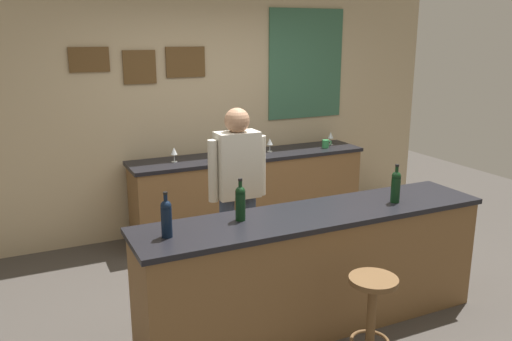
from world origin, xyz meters
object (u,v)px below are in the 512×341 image
(wine_bottle_c, at_px, (396,186))
(wine_glass_d, at_px, (331,136))
(wine_bottle_a, at_px, (166,217))
(wine_glass_a, at_px, (174,152))
(bar_stool, at_px, (372,308))
(coffee_mug, at_px, (326,144))
(wine_bottle_b, at_px, (240,202))
(wine_glass_b, at_px, (237,147))
(bartender, at_px, (238,188))
(wine_glass_c, at_px, (270,142))

(wine_bottle_c, distance_m, wine_glass_d, 2.32)
(wine_bottle_a, bearing_deg, wine_bottle_c, -1.84)
(wine_glass_a, xyz_separation_m, wine_glass_d, (1.97, 0.05, 0.00))
(wine_glass_a, bearing_deg, bar_stool, -79.77)
(wine_bottle_a, relative_size, coffee_mug, 2.45)
(wine_bottle_b, height_order, wine_bottle_c, same)
(wine_bottle_b, relative_size, wine_glass_b, 1.97)
(wine_bottle_b, height_order, wine_glass_a, wine_bottle_b)
(bar_stool, height_order, wine_glass_b, wine_glass_b)
(wine_bottle_a, bearing_deg, bartender, 42.85)
(bar_stool, bearing_deg, wine_bottle_c, 42.84)
(wine_bottle_b, relative_size, coffee_mug, 2.45)
(wine_glass_c, bearing_deg, wine_glass_d, 2.19)
(wine_glass_d, bearing_deg, wine_glass_c, -177.81)
(bar_stool, bearing_deg, bartender, 102.68)
(wine_bottle_a, relative_size, wine_bottle_c, 1.00)
(coffee_mug, bearing_deg, bar_stool, -116.62)
(bar_stool, distance_m, coffee_mug, 3.00)
(wine_bottle_b, relative_size, wine_glass_a, 1.97)
(wine_bottle_a, xyz_separation_m, wine_glass_c, (1.80, 2.07, -0.05))
(wine_glass_a, bearing_deg, bartender, -82.58)
(wine_glass_c, bearing_deg, wine_bottle_c, -89.41)
(wine_bottle_a, xyz_separation_m, wine_glass_b, (1.37, 2.01, -0.05))
(wine_bottle_b, height_order, wine_glass_c, wine_bottle_b)
(wine_glass_a, bearing_deg, wine_glass_b, -4.25)
(bartender, distance_m, coffee_mug, 2.04)
(wine_glass_a, xyz_separation_m, wine_glass_c, (1.13, 0.01, 0.00))
(wine_bottle_b, xyz_separation_m, wine_glass_b, (0.81, 1.92, -0.05))
(wine_glass_a, height_order, wine_glass_b, same)
(wine_glass_c, bearing_deg, bartender, -126.57)
(bartender, bearing_deg, bar_stool, -77.32)
(wine_bottle_b, bearing_deg, wine_glass_d, 44.15)
(wine_glass_b, xyz_separation_m, coffee_mug, (1.12, -0.03, -0.06))
(wine_glass_a, relative_size, wine_glass_b, 1.00)
(bartender, xyz_separation_m, wine_bottle_c, (0.98, -0.84, 0.12))
(bar_stool, xyz_separation_m, coffee_mug, (1.33, 2.65, 0.49))
(wine_bottle_c, height_order, wine_glass_d, wine_bottle_c)
(wine_bottle_c, bearing_deg, bar_stool, -137.16)
(bartender, relative_size, wine_bottle_c, 5.29)
(wine_bottle_a, xyz_separation_m, wine_bottle_c, (1.82, -0.06, 0.00))
(bar_stool, distance_m, wine_glass_b, 2.74)
(wine_bottle_b, xyz_separation_m, wine_glass_c, (1.24, 1.99, -0.05))
(bartender, xyz_separation_m, wine_glass_d, (1.80, 1.33, 0.07))
(bar_stool, height_order, wine_bottle_b, wine_bottle_b)
(wine_bottle_a, relative_size, wine_glass_c, 1.97)
(wine_bottle_b, xyz_separation_m, wine_bottle_c, (1.26, -0.14, 0.00))
(wine_bottle_a, relative_size, wine_glass_b, 1.97)
(wine_bottle_c, relative_size, coffee_mug, 2.45)
(wine_bottle_c, bearing_deg, coffee_mug, 71.84)
(wine_glass_b, bearing_deg, wine_glass_d, 4.36)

